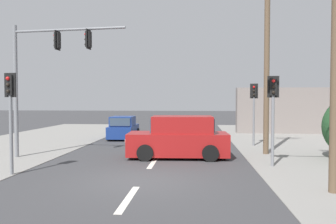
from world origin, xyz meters
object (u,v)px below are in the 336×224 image
Objects in this scene: pedestal_signal_left_kerb at (10,106)px; hatchback_receding_far at (123,128)px; utility_pole_midground_right at (267,52)px; pedestal_signal_right_kerb at (273,105)px; traffic_signal_mast at (42,66)px; suv_crossing_left at (179,138)px; pedestal_signal_far_median at (254,104)px.

hatchback_receding_far is (1.50, 11.03, -1.71)m from pedestal_signal_left_kerb.
pedestal_signal_right_kerb is (-0.38, -3.05, -2.49)m from utility_pole_midground_right.
utility_pole_midground_right reaches higher than hatchback_receding_far.
hatchback_receding_far is at bearing 131.90° from pedestal_signal_right_kerb.
traffic_signal_mast is 10.08m from pedestal_signal_right_kerb.
pedestal_signal_left_kerb reaches higher than suv_crossing_left.
utility_pole_midground_right reaches higher than suv_crossing_left.
suv_crossing_left is (6.11, 0.68, -3.26)m from traffic_signal_mast.
utility_pole_midground_right reaches higher than pedestal_signal_left_kerb.
pedestal_signal_far_median is (0.29, 5.92, 0.00)m from pedestal_signal_right_kerb.
pedestal_signal_left_kerb is 0.77× the size of suv_crossing_left.
utility_pole_midground_right reaches higher than pedestal_signal_right_kerb.
pedestal_signal_left_kerb is 1.00× the size of pedestal_signal_far_median.
utility_pole_midground_right is 5.91m from suv_crossing_left.
traffic_signal_mast is (-10.25, -1.98, -0.76)m from utility_pole_midground_right.
suv_crossing_left is at bearing -134.19° from pedestal_signal_far_median.
pedestal_signal_left_kerb and pedestal_signal_far_median have the same top height.
suv_crossing_left is (-4.14, -1.29, -4.02)m from utility_pole_midground_right.
suv_crossing_left is 8.20m from hatchback_receding_far.
pedestal_signal_right_kerb and pedestal_signal_far_median have the same top height.
pedestal_signal_left_kerb is at bearing -97.73° from hatchback_receding_far.
hatchback_receding_far is (1.96, 7.75, -3.44)m from traffic_signal_mast.
hatchback_receding_far is (-7.91, 8.82, -1.71)m from pedestal_signal_right_kerb.
pedestal_signal_left_kerb is 11.26m from hatchback_receding_far.
suv_crossing_left is at bearing -59.52° from hatchback_receding_far.
traffic_signal_mast is 6.96m from suv_crossing_left.
traffic_signal_mast reaches higher than pedestal_signal_left_kerb.
pedestal_signal_far_median is (10.16, 4.85, -1.73)m from traffic_signal_mast.
pedestal_signal_right_kerb is 1.00× the size of pedestal_signal_far_median.
suv_crossing_left is (-4.05, -4.16, -1.53)m from pedestal_signal_far_median.
suv_crossing_left is at bearing 35.04° from pedestal_signal_left_kerb.
pedestal_signal_left_kerb is (0.46, -3.28, -1.73)m from traffic_signal_mast.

